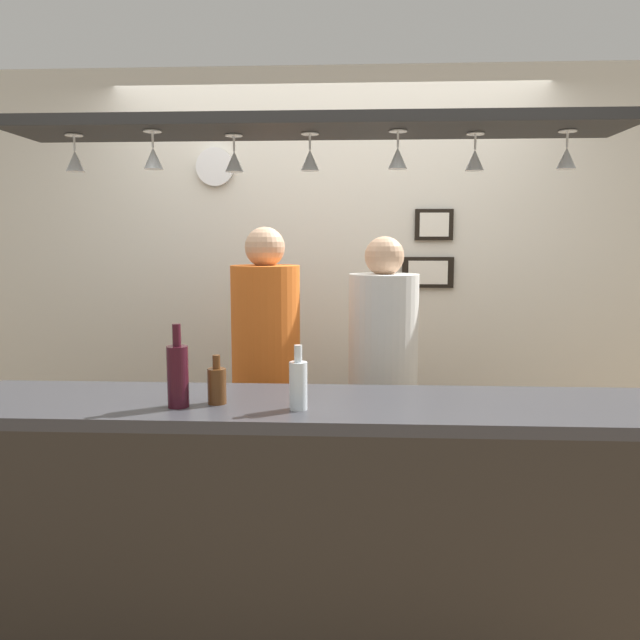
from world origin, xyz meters
name	(u,v)px	position (x,y,z in m)	size (l,w,h in m)	color
ground_plane	(319,601)	(0.00, 0.00, 0.00)	(8.00, 8.00, 0.00)	olive
back_wall	(329,292)	(0.00, 1.10, 1.30)	(4.40, 0.06, 2.60)	silver
bar_counter	(311,503)	(0.00, -0.50, 0.68)	(2.70, 0.55, 1.01)	#38383D
overhead_glass_rack	(314,126)	(0.00, -0.30, 2.01)	(2.20, 0.36, 0.04)	black
hanging_wineglass_far_left	(75,160)	(-0.88, -0.30, 1.90)	(0.07, 0.07, 0.13)	silver
hanging_wineglass_left	(153,157)	(-0.57, -0.37, 1.90)	(0.07, 0.07, 0.13)	silver
hanging_wineglass_center_left	(234,160)	(-0.30, -0.27, 1.90)	(0.07, 0.07, 0.13)	silver
hanging_wineglass_center	(310,159)	(-0.02, -0.29, 1.90)	(0.07, 0.07, 0.13)	silver
hanging_wineglass_center_right	(398,157)	(0.30, -0.32, 1.90)	(0.07, 0.07, 0.13)	silver
hanging_wineglass_right	(475,159)	(0.58, -0.26, 1.90)	(0.07, 0.07, 0.13)	silver
hanging_wineglass_far_right	(566,157)	(0.90, -0.29, 1.90)	(0.07, 0.07, 0.13)	silver
person_middle_orange_shirt	(266,361)	(-0.29, 0.42, 1.01)	(0.34, 0.34, 1.67)	#2D334C
person_right_white_patterned_shirt	(383,368)	(0.30, 0.42, 0.98)	(0.34, 0.34, 1.63)	#2D334C
bottle_beer_brown_stubby	(217,385)	(-0.35, -0.40, 1.08)	(0.07, 0.07, 0.18)	#512D14
bottle_wine_dark_red	(178,374)	(-0.48, -0.45, 1.13)	(0.08, 0.08, 0.30)	#380F19
bottle_soda_clear	(298,384)	(-0.05, -0.46, 1.11)	(0.06, 0.06, 0.23)	silver
picture_frame_upper_small	(434,225)	(0.61, 1.06, 1.70)	(0.22, 0.02, 0.18)	black
picture_frame_lower_pair	(428,272)	(0.58, 1.06, 1.42)	(0.30, 0.02, 0.18)	black
wall_clock	(215,167)	(-0.66, 1.05, 2.03)	(0.22, 0.22, 0.03)	white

